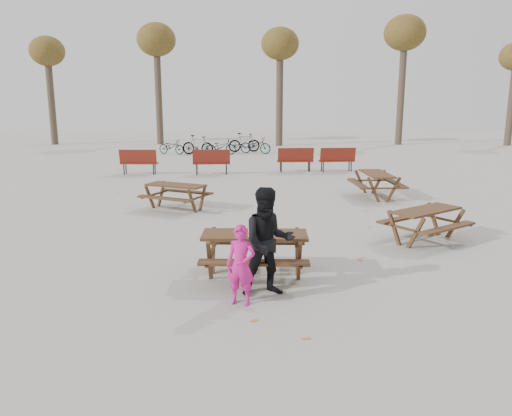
{
  "coord_description": "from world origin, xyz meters",
  "views": [
    {
      "loc": [
        0.2,
        -8.24,
        3.04
      ],
      "look_at": [
        0.0,
        1.0,
        1.0
      ],
      "focal_mm": 35.0,
      "sensor_mm": 36.0,
      "label": 1
    }
  ],
  "objects_px": {
    "picnic_table_east": "(425,225)",
    "picnic_table_north": "(176,197)",
    "adult": "(268,242)",
    "main_picnic_table": "(255,244)",
    "picnic_table_far": "(376,185)",
    "soda_bottle": "(250,233)",
    "food_tray": "(271,234)",
    "child": "(241,265)"
  },
  "relations": [
    {
      "from": "picnic_table_east",
      "to": "picnic_table_north",
      "type": "height_order",
      "value": "picnic_table_east"
    },
    {
      "from": "adult",
      "to": "picnic_table_north",
      "type": "distance_m",
      "value": 6.64
    },
    {
      "from": "adult",
      "to": "picnic_table_east",
      "type": "distance_m",
      "value": 4.62
    },
    {
      "from": "main_picnic_table",
      "to": "picnic_table_north",
      "type": "bearing_deg",
      "value": 113.59
    },
    {
      "from": "picnic_table_far",
      "to": "adult",
      "type": "bearing_deg",
      "value": 152.52
    },
    {
      "from": "main_picnic_table",
      "to": "adult",
      "type": "bearing_deg",
      "value": -74.25
    },
    {
      "from": "picnic_table_east",
      "to": "adult",
      "type": "bearing_deg",
      "value": -174.7
    },
    {
      "from": "soda_bottle",
      "to": "adult",
      "type": "relative_size",
      "value": 0.1
    },
    {
      "from": "food_tray",
      "to": "soda_bottle",
      "type": "relative_size",
      "value": 1.06
    },
    {
      "from": "main_picnic_table",
      "to": "picnic_table_far",
      "type": "bearing_deg",
      "value": 63.18
    },
    {
      "from": "main_picnic_table",
      "to": "soda_bottle",
      "type": "relative_size",
      "value": 10.59
    },
    {
      "from": "food_tray",
      "to": "picnic_table_east",
      "type": "relative_size",
      "value": 0.11
    },
    {
      "from": "main_picnic_table",
      "to": "child",
      "type": "bearing_deg",
      "value": -98.43
    },
    {
      "from": "child",
      "to": "picnic_table_east",
      "type": "bearing_deg",
      "value": 56.53
    },
    {
      "from": "picnic_table_east",
      "to": "picnic_table_far",
      "type": "bearing_deg",
      "value": 53.3
    },
    {
      "from": "child",
      "to": "picnic_table_east",
      "type": "height_order",
      "value": "child"
    },
    {
      "from": "picnic_table_east",
      "to": "picnic_table_far",
      "type": "height_order",
      "value": "picnic_table_far"
    },
    {
      "from": "child",
      "to": "picnic_table_north",
      "type": "distance_m",
      "value": 6.84
    },
    {
      "from": "food_tray",
      "to": "child",
      "type": "distance_m",
      "value": 1.18
    },
    {
      "from": "child",
      "to": "adult",
      "type": "relative_size",
      "value": 0.71
    },
    {
      "from": "child",
      "to": "picnic_table_north",
      "type": "height_order",
      "value": "child"
    },
    {
      "from": "soda_bottle",
      "to": "adult",
      "type": "height_order",
      "value": "adult"
    },
    {
      "from": "child",
      "to": "adult",
      "type": "distance_m",
      "value": 0.61
    },
    {
      "from": "main_picnic_table",
      "to": "soda_bottle",
      "type": "distance_m",
      "value": 0.35
    },
    {
      "from": "soda_bottle",
      "to": "food_tray",
      "type": "bearing_deg",
      "value": 14.24
    },
    {
      "from": "child",
      "to": "adult",
      "type": "height_order",
      "value": "adult"
    },
    {
      "from": "picnic_table_north",
      "to": "picnic_table_far",
      "type": "height_order",
      "value": "picnic_table_far"
    },
    {
      "from": "food_tray",
      "to": "picnic_table_east",
      "type": "height_order",
      "value": "food_tray"
    },
    {
      "from": "main_picnic_table",
      "to": "picnic_table_north",
      "type": "distance_m",
      "value": 5.79
    },
    {
      "from": "adult",
      "to": "picnic_table_east",
      "type": "height_order",
      "value": "adult"
    },
    {
      "from": "food_tray",
      "to": "adult",
      "type": "bearing_deg",
      "value": -94.28
    },
    {
      "from": "soda_bottle",
      "to": "picnic_table_east",
      "type": "xyz_separation_m",
      "value": [
        3.71,
        2.49,
        -0.49
      ]
    },
    {
      "from": "soda_bottle",
      "to": "child",
      "type": "distance_m",
      "value": 1.01
    },
    {
      "from": "adult",
      "to": "picnic_table_north",
      "type": "bearing_deg",
      "value": 101.32
    },
    {
      "from": "soda_bottle",
      "to": "picnic_table_far",
      "type": "bearing_deg",
      "value": 63.39
    },
    {
      "from": "food_tray",
      "to": "picnic_table_far",
      "type": "bearing_deg",
      "value": 65.36
    },
    {
      "from": "food_tray",
      "to": "picnic_table_north",
      "type": "distance_m",
      "value": 6.03
    },
    {
      "from": "food_tray",
      "to": "child",
      "type": "relative_size",
      "value": 0.15
    },
    {
      "from": "picnic_table_east",
      "to": "picnic_table_far",
      "type": "distance_m",
      "value": 4.89
    },
    {
      "from": "soda_bottle",
      "to": "picnic_table_far",
      "type": "distance_m",
      "value": 8.27
    },
    {
      "from": "adult",
      "to": "picnic_table_far",
      "type": "bearing_deg",
      "value": 55.66
    },
    {
      "from": "main_picnic_table",
      "to": "soda_bottle",
      "type": "bearing_deg",
      "value": -109.24
    }
  ]
}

